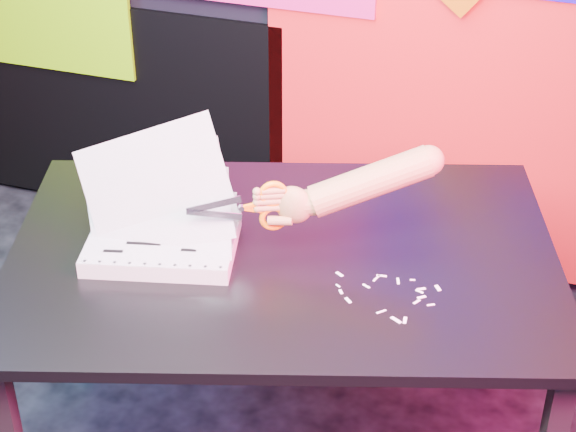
% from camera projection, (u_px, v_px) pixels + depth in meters
% --- Properties ---
extents(room, '(3.01, 3.01, 2.71)m').
position_uv_depth(room, '(82.00, 67.00, 1.82)').
color(room, black).
rests_on(room, ground).
extents(backdrop, '(2.88, 0.05, 2.08)m').
position_uv_depth(backdrop, '(328.00, 10.00, 3.19)').
color(backdrop, red).
rests_on(backdrop, ground).
extents(work_table, '(1.55, 1.26, 0.75)m').
position_uv_depth(work_table, '(283.00, 277.00, 2.40)').
color(work_table, '#272425').
rests_on(work_table, ground).
extents(printout_stack, '(0.44, 0.34, 0.34)m').
position_uv_depth(printout_stack, '(162.00, 239.00, 2.35)').
color(printout_stack, silver).
rests_on(printout_stack, work_table).
extents(scissors, '(0.22, 0.11, 0.14)m').
position_uv_depth(scissors, '(266.00, 206.00, 2.27)').
color(scissors, silver).
rests_on(scissors, printout_stack).
extents(hand_forearm, '(0.41, 0.22, 0.19)m').
position_uv_depth(hand_forearm, '(358.00, 185.00, 2.27)').
color(hand_forearm, '#AD7B56').
rests_on(hand_forearm, work_table).
extents(paper_clippings, '(0.25, 0.17, 0.00)m').
position_uv_depth(paper_clippings, '(392.00, 294.00, 2.21)').
color(paper_clippings, white).
rests_on(paper_clippings, work_table).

